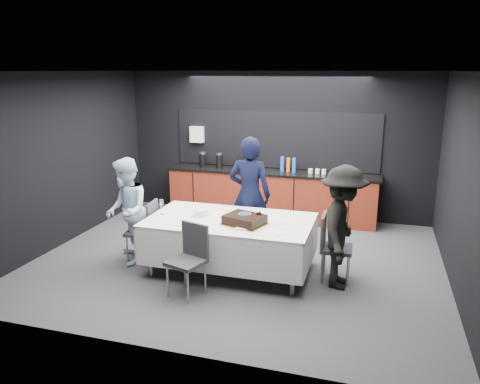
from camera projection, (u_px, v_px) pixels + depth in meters
name	position (u px, v px, depth m)	size (l,w,h in m)	color
ground	(238.00, 260.00, 7.15)	(6.00, 6.00, 0.00)	#404045
room_shell	(238.00, 139.00, 6.68)	(6.04, 5.04, 2.82)	white
kitchenette	(270.00, 191.00, 9.07)	(4.10, 0.64, 2.05)	#5F1B0F
party_table	(230.00, 228.00, 6.62)	(2.32, 1.32, 0.78)	#99999E
cake_assembly	(245.00, 220.00, 6.34)	(0.65, 0.58, 0.17)	gold
plate_stack	(201.00, 212.00, 6.73)	(0.22, 0.22, 0.10)	white
loose_plate_near	(201.00, 227.00, 6.24)	(0.22, 0.22, 0.01)	white
loose_plate_right_a	(279.00, 222.00, 6.43)	(0.18, 0.18, 0.01)	white
loose_plate_right_b	(280.00, 233.00, 6.01)	(0.19, 0.19, 0.01)	white
loose_plate_far	(244.00, 214.00, 6.82)	(0.20, 0.20, 0.01)	white
fork_pile	(241.00, 229.00, 6.14)	(0.15, 0.10, 0.02)	white
champagne_flute	(162.00, 204.00, 6.77)	(0.06, 0.06, 0.22)	white
chair_left	(146.00, 227.00, 7.02)	(0.47, 0.47, 0.92)	#2D2D32
chair_right	(331.00, 242.00, 6.38)	(0.43, 0.43, 0.92)	#2D2D32
chair_near	(190.00, 254.00, 5.98)	(0.53, 0.53, 0.92)	#2D2D32
person_center	(250.00, 195.00, 7.32)	(0.67, 0.44, 1.84)	black
person_left	(127.00, 211.00, 6.90)	(0.77, 0.60, 1.59)	silver
person_right	(342.00, 228.00, 6.10)	(1.06, 0.61, 1.65)	black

